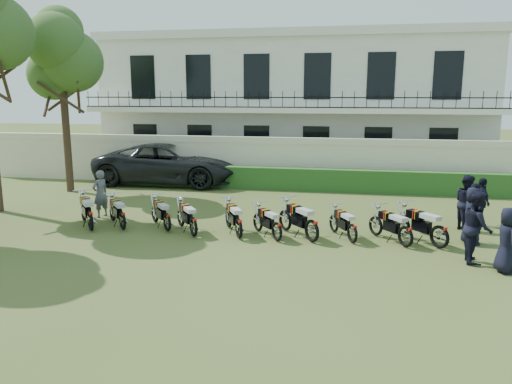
% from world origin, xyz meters
% --- Properties ---
extents(ground, '(100.00, 100.00, 0.00)m').
position_xyz_m(ground, '(0.00, 0.00, 0.00)').
color(ground, '#3D491D').
rests_on(ground, ground).
extents(perimeter_wall, '(30.00, 0.35, 2.30)m').
position_xyz_m(perimeter_wall, '(0.00, 8.00, 1.17)').
color(perimeter_wall, beige).
rests_on(perimeter_wall, ground).
extents(hedge, '(18.00, 0.60, 1.00)m').
position_xyz_m(hedge, '(1.00, 7.20, 0.50)').
color(hedge, '#204A1A').
rests_on(hedge, ground).
extents(building, '(20.40, 9.60, 7.40)m').
position_xyz_m(building, '(0.00, 13.96, 3.71)').
color(building, white).
rests_on(building, ground).
extents(tree_west_near, '(3.40, 3.20, 7.90)m').
position_xyz_m(tree_west_near, '(-8.96, 5.00, 5.89)').
color(tree_west_near, '#473323').
rests_on(tree_west_near, ground).
extents(motorcycle_0, '(1.34, 1.67, 1.12)m').
position_xyz_m(motorcycle_0, '(-4.75, -0.89, 0.52)').
color(motorcycle_0, black).
rests_on(motorcycle_0, ground).
extents(motorcycle_1, '(1.29, 1.50, 1.03)m').
position_xyz_m(motorcycle_1, '(-3.80, -0.62, 0.47)').
color(motorcycle_1, black).
rests_on(motorcycle_1, ground).
extents(motorcycle_2, '(1.25, 1.50, 1.01)m').
position_xyz_m(motorcycle_2, '(-2.35, -0.50, 0.47)').
color(motorcycle_2, black).
rests_on(motorcycle_2, ground).
extents(motorcycle_3, '(1.19, 1.58, 1.03)m').
position_xyz_m(motorcycle_3, '(-1.36, -0.89, 0.48)').
color(motorcycle_3, black).
rests_on(motorcycle_3, ground).
extents(motorcycle_4, '(1.00, 1.77, 1.06)m').
position_xyz_m(motorcycle_4, '(0.04, -0.85, 0.49)').
color(motorcycle_4, black).
rests_on(motorcycle_4, ground).
extents(motorcycle_5, '(1.17, 1.47, 0.98)m').
position_xyz_m(motorcycle_5, '(1.20, -0.88, 0.45)').
color(motorcycle_5, black).
rests_on(motorcycle_5, ground).
extents(motorcycle_6, '(1.44, 1.66, 1.14)m').
position_xyz_m(motorcycle_6, '(2.21, -0.79, 0.53)').
color(motorcycle_6, black).
rests_on(motorcycle_6, ground).
extents(motorcycle_7, '(0.93, 1.61, 0.97)m').
position_xyz_m(motorcycle_7, '(3.37, -0.65, 0.45)').
color(motorcycle_7, black).
rests_on(motorcycle_7, ground).
extents(motorcycle_8, '(1.21, 1.57, 1.04)m').
position_xyz_m(motorcycle_8, '(4.85, -0.75, 0.48)').
color(motorcycle_8, black).
rests_on(motorcycle_8, ground).
extents(motorcycle_9, '(1.44, 1.61, 1.12)m').
position_xyz_m(motorcycle_9, '(5.77, -0.71, 0.52)').
color(motorcycle_9, black).
rests_on(motorcycle_9, ground).
extents(suv, '(7.00, 3.30, 1.93)m').
position_xyz_m(suv, '(-5.35, 7.70, 0.97)').
color(suv, black).
rests_on(suv, ground).
extents(inspector, '(0.62, 0.72, 1.67)m').
position_xyz_m(inspector, '(-5.35, 0.92, 0.83)').
color(inspector, '#5B5B60').
rests_on(inspector, ground).
extents(officer_0, '(0.60, 0.84, 1.62)m').
position_xyz_m(officer_0, '(7.05, -2.33, 0.81)').
color(officer_0, black).
rests_on(officer_0, ground).
extents(officer_1, '(0.76, 0.95, 1.87)m').
position_xyz_m(officer_1, '(6.50, -1.67, 0.93)').
color(officer_1, black).
rests_on(officer_1, ground).
extents(officer_2, '(0.55, 1.08, 1.78)m').
position_xyz_m(officer_2, '(6.78, 0.06, 0.89)').
color(officer_2, black).
rests_on(officer_2, ground).
extents(officer_3, '(0.65, 0.89, 1.68)m').
position_xyz_m(officer_3, '(6.74, 0.00, 0.84)').
color(officer_3, black).
rests_on(officer_3, ground).
extents(officer_4, '(0.87, 1.01, 1.79)m').
position_xyz_m(officer_4, '(6.92, 1.56, 0.89)').
color(officer_4, black).
rests_on(officer_4, ground).
extents(officer_5, '(0.62, 1.01, 1.61)m').
position_xyz_m(officer_5, '(7.49, 2.16, 0.80)').
color(officer_5, black).
rests_on(officer_5, ground).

